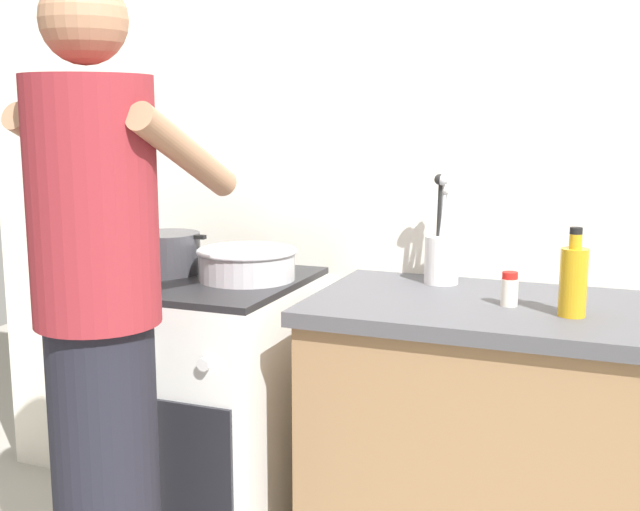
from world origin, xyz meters
TOP-DOWN VIEW (x-y plane):
  - back_wall at (0.20, 0.50)m, footprint 3.20×0.10m
  - countertop at (0.55, 0.15)m, footprint 1.00×0.60m
  - stove_range at (-0.35, 0.15)m, footprint 0.60×0.62m
  - pot at (-0.49, 0.18)m, footprint 0.28×0.21m
  - mixing_bowl at (-0.21, 0.18)m, footprint 0.30×0.30m
  - utensil_crock at (0.35, 0.34)m, footprint 0.10×0.10m
  - spice_bottle at (0.58, 0.13)m, footprint 0.04×0.04m
  - oil_bottle at (0.74, 0.08)m, footprint 0.07×0.07m
  - person at (-0.31, -0.40)m, footprint 0.41×0.50m

SIDE VIEW (x-z plane):
  - stove_range at x=-0.35m, z-range 0.00..0.90m
  - countertop at x=0.55m, z-range 0.00..0.90m
  - person at x=-0.31m, z-range 0.01..1.71m
  - spice_bottle at x=0.58m, z-range 0.90..0.99m
  - mixing_bowl at x=-0.21m, z-range 0.90..1.00m
  - pot at x=-0.49m, z-range 0.90..1.03m
  - utensil_crock at x=0.35m, z-range 0.83..1.15m
  - oil_bottle at x=0.74m, z-range 0.88..1.10m
  - back_wall at x=0.20m, z-range 0.00..2.50m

